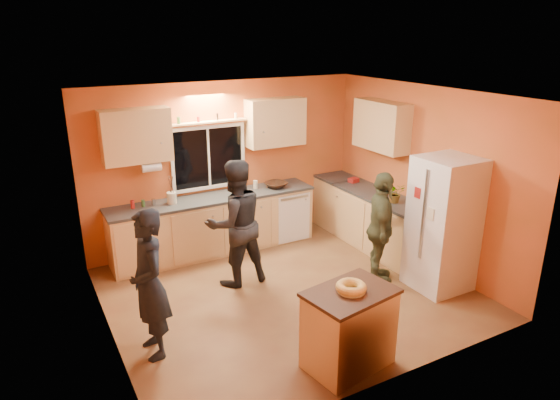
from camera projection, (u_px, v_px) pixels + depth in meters
ground at (288, 293)px, 6.65m from camera, size 4.50×4.50×0.00m
room_shell at (281, 167)px, 6.52m from camera, size 4.54×4.04×2.61m
back_counter at (236, 220)px, 7.92m from camera, size 4.23×0.62×0.90m
right_counter at (381, 223)px, 7.80m from camera, size 0.62×1.84×0.90m
refrigerator at (443, 224)px, 6.55m from camera, size 0.72×0.70×1.80m
island at (349, 328)px, 5.10m from camera, size 0.98×0.74×0.86m
bundt_pastry at (351, 287)px, 4.94m from camera, size 0.31×0.31×0.09m
person_left at (149, 285)px, 5.17m from camera, size 0.41×0.61×1.64m
person_center at (235, 223)px, 6.66m from camera, size 0.88×0.70×1.75m
person_right at (381, 228)px, 6.72m from camera, size 0.84×0.97×1.57m
mixing_bowl at (276, 185)px, 8.05m from camera, size 0.42×0.42×0.09m
utensil_crock at (172, 198)px, 7.30m from camera, size 0.14×0.14×0.17m
potted_plant at (395, 193)px, 7.33m from camera, size 0.32×0.30×0.29m
red_box at (354, 180)px, 8.33m from camera, size 0.18×0.15×0.07m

